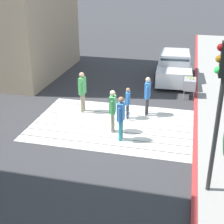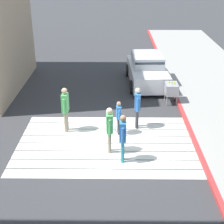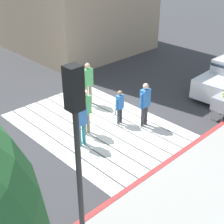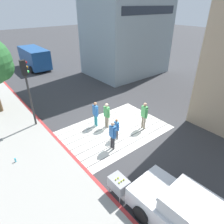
{
  "view_description": "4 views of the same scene",
  "coord_description": "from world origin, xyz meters",
  "px_view_note": "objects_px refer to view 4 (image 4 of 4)",
  "views": [
    {
      "loc": [
        -2.74,
        11.41,
        5.77
      ],
      "look_at": [
        -0.2,
        0.89,
        0.96
      ],
      "focal_mm": 52.0,
      "sensor_mm": 36.0,
      "label": 1
    },
    {
      "loc": [
        -0.34,
        10.83,
        6.3
      ],
      "look_at": [
        -0.22,
        -0.18,
        1.19
      ],
      "focal_mm": 54.71,
      "sensor_mm": 36.0,
      "label": 2
    },
    {
      "loc": [
        -7.75,
        6.67,
        6.14
      ],
      "look_at": [
        -0.6,
        -0.23,
        0.73
      ],
      "focal_mm": 51.59,
      "sensor_mm": 36.0,
      "label": 3
    },
    {
      "loc": [
        -6.52,
        -7.81,
        6.99
      ],
      "look_at": [
        0.09,
        0.34,
        1.12
      ],
      "focal_mm": 31.48,
      "sensor_mm": 36.0,
      "label": 4
    }
  ],
  "objects_px": {
    "van_down_street": "(34,58)",
    "pedestrian_child_with_racket": "(116,128)",
    "traffic_light_corner": "(27,81)",
    "pedestrian_teen_behind": "(107,114)",
    "pedestrian_adult_lead": "(144,114)",
    "pedestrian_adult_trailing": "(96,112)",
    "tennis_ball_cart": "(119,184)",
    "water_bottle": "(15,160)",
    "car_parked_near_curb": "(191,219)",
    "pedestrian_adult_side": "(113,134)"
  },
  "relations": [
    {
      "from": "van_down_street",
      "to": "pedestrian_child_with_racket",
      "type": "bearing_deg",
      "value": -95.24
    },
    {
      "from": "traffic_light_corner",
      "to": "pedestrian_teen_behind",
      "type": "bearing_deg",
      "value": -41.33
    },
    {
      "from": "pedestrian_adult_lead",
      "to": "pedestrian_adult_trailing",
      "type": "height_order",
      "value": "pedestrian_adult_lead"
    },
    {
      "from": "pedestrian_adult_trailing",
      "to": "traffic_light_corner",
      "type": "bearing_deg",
      "value": 140.8
    },
    {
      "from": "traffic_light_corner",
      "to": "tennis_ball_cart",
      "type": "bearing_deg",
      "value": -84.74
    },
    {
      "from": "water_bottle",
      "to": "van_down_street",
      "type": "bearing_deg",
      "value": 66.35
    },
    {
      "from": "car_parked_near_curb",
      "to": "tennis_ball_cart",
      "type": "bearing_deg",
      "value": 109.02
    },
    {
      "from": "tennis_ball_cart",
      "to": "pedestrian_adult_trailing",
      "type": "distance_m",
      "value": 5.45
    },
    {
      "from": "car_parked_near_curb",
      "to": "pedestrian_teen_behind",
      "type": "relative_size",
      "value": 2.6
    },
    {
      "from": "water_bottle",
      "to": "pedestrian_adult_trailing",
      "type": "distance_m",
      "value": 5.13
    },
    {
      "from": "pedestrian_child_with_racket",
      "to": "car_parked_near_curb",
      "type": "bearing_deg",
      "value": -105.14
    },
    {
      "from": "water_bottle",
      "to": "pedestrian_teen_behind",
      "type": "height_order",
      "value": "pedestrian_teen_behind"
    },
    {
      "from": "tennis_ball_cart",
      "to": "pedestrian_adult_side",
      "type": "relative_size",
      "value": 0.6
    },
    {
      "from": "traffic_light_corner",
      "to": "pedestrian_teen_behind",
      "type": "relative_size",
      "value": 2.52
    },
    {
      "from": "pedestrian_teen_behind",
      "to": "car_parked_near_curb",
      "type": "bearing_deg",
      "value": -104.9
    },
    {
      "from": "pedestrian_adult_lead",
      "to": "pedestrian_adult_side",
      "type": "relative_size",
      "value": 1.06
    },
    {
      "from": "car_parked_near_curb",
      "to": "tennis_ball_cart",
      "type": "distance_m",
      "value": 2.77
    },
    {
      "from": "van_down_street",
      "to": "car_parked_near_curb",
      "type": "bearing_deg",
      "value": -97.77
    },
    {
      "from": "car_parked_near_curb",
      "to": "pedestrian_adult_trailing",
      "type": "height_order",
      "value": "pedestrian_adult_trailing"
    },
    {
      "from": "pedestrian_adult_lead",
      "to": "pedestrian_teen_behind",
      "type": "bearing_deg",
      "value": 137.85
    },
    {
      "from": "pedestrian_teen_behind",
      "to": "pedestrian_child_with_racket",
      "type": "bearing_deg",
      "value": -103.85
    },
    {
      "from": "water_bottle",
      "to": "pedestrian_adult_trailing",
      "type": "relative_size",
      "value": 0.13
    },
    {
      "from": "pedestrian_child_with_racket",
      "to": "tennis_ball_cart",
      "type": "bearing_deg",
      "value": -128.67
    },
    {
      "from": "pedestrian_teen_behind",
      "to": "pedestrian_child_with_racket",
      "type": "xyz_separation_m",
      "value": [
        -0.32,
        -1.32,
        -0.22
      ]
    },
    {
      "from": "tennis_ball_cart",
      "to": "pedestrian_adult_lead",
      "type": "distance_m",
      "value": 5.28
    },
    {
      "from": "car_parked_near_curb",
      "to": "van_down_street",
      "type": "bearing_deg",
      "value": 82.23
    },
    {
      "from": "pedestrian_adult_side",
      "to": "traffic_light_corner",
      "type": "bearing_deg",
      "value": 116.0
    },
    {
      "from": "traffic_light_corner",
      "to": "pedestrian_adult_side",
      "type": "xyz_separation_m",
      "value": [
        2.38,
        -4.89,
        -2.05
      ]
    },
    {
      "from": "van_down_street",
      "to": "pedestrian_teen_behind",
      "type": "height_order",
      "value": "van_down_street"
    },
    {
      "from": "pedestrian_child_with_racket",
      "to": "traffic_light_corner",
      "type": "bearing_deg",
      "value": 125.65
    },
    {
      "from": "car_parked_near_curb",
      "to": "pedestrian_adult_lead",
      "type": "bearing_deg",
      "value": 56.71
    },
    {
      "from": "traffic_light_corner",
      "to": "pedestrian_adult_trailing",
      "type": "height_order",
      "value": "traffic_light_corner"
    },
    {
      "from": "tennis_ball_cart",
      "to": "car_parked_near_curb",
      "type": "bearing_deg",
      "value": -70.98
    },
    {
      "from": "pedestrian_adult_lead",
      "to": "water_bottle",
      "type": "bearing_deg",
      "value": 166.08
    },
    {
      "from": "pedestrian_adult_lead",
      "to": "tennis_ball_cart",
      "type": "bearing_deg",
      "value": -147.81
    },
    {
      "from": "car_parked_near_curb",
      "to": "water_bottle",
      "type": "distance_m",
      "value": 8.09
    },
    {
      "from": "pedestrian_adult_trailing",
      "to": "pedestrian_adult_side",
      "type": "height_order",
      "value": "same"
    },
    {
      "from": "van_down_street",
      "to": "pedestrian_child_with_racket",
      "type": "xyz_separation_m",
      "value": [
        -1.55,
        -16.92,
        -0.51
      ]
    },
    {
      "from": "car_parked_near_curb",
      "to": "pedestrian_child_with_racket",
      "type": "xyz_separation_m",
      "value": [
        1.53,
        5.65,
        0.03
      ]
    },
    {
      "from": "traffic_light_corner",
      "to": "pedestrian_adult_trailing",
      "type": "relative_size",
      "value": 2.51
    },
    {
      "from": "car_parked_near_curb",
      "to": "pedestrian_teen_behind",
      "type": "bearing_deg",
      "value": 75.1
    },
    {
      "from": "pedestrian_adult_lead",
      "to": "pedestrian_adult_side",
      "type": "xyz_separation_m",
      "value": [
        -2.76,
        -0.32,
        -0.06
      ]
    },
    {
      "from": "van_down_street",
      "to": "pedestrian_adult_trailing",
      "type": "distance_m",
      "value": 15.12
    },
    {
      "from": "van_down_street",
      "to": "tennis_ball_cart",
      "type": "relative_size",
      "value": 5.14
    },
    {
      "from": "pedestrian_adult_trailing",
      "to": "pedestrian_adult_lead",
      "type": "bearing_deg",
      "value": -44.67
    },
    {
      "from": "pedestrian_teen_behind",
      "to": "van_down_street",
      "type": "bearing_deg",
      "value": 85.5
    },
    {
      "from": "tennis_ball_cart",
      "to": "pedestrian_adult_trailing",
      "type": "bearing_deg",
      "value": 64.85
    },
    {
      "from": "van_down_street",
      "to": "traffic_light_corner",
      "type": "distance_m",
      "value": 13.54
    },
    {
      "from": "van_down_street",
      "to": "pedestrian_child_with_racket",
      "type": "height_order",
      "value": "van_down_street"
    },
    {
      "from": "water_bottle",
      "to": "pedestrian_child_with_racket",
      "type": "distance_m",
      "value": 5.43
    }
  ]
}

